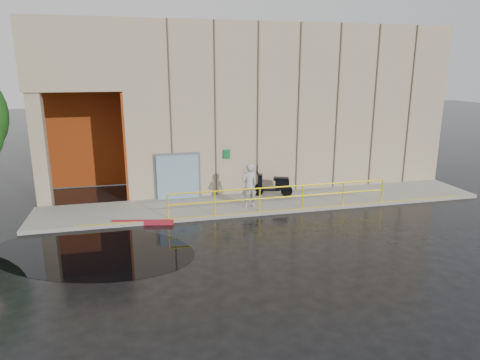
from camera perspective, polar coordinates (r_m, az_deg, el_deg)
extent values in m
plane|color=black|center=(14.52, -6.53, -9.60)|extent=(120.00, 120.00, 0.00)
cube|color=gray|center=(19.42, 3.49, -2.99)|extent=(20.00, 3.00, 0.15)
cube|color=tan|center=(25.40, 3.60, 10.19)|extent=(16.00, 10.00, 8.00)
cube|color=tan|center=(24.30, -20.30, 15.06)|extent=(4.00, 10.00, 3.00)
cube|color=tan|center=(20.27, -25.14, 3.46)|extent=(0.60, 0.60, 5.00)
cube|color=#95370D|center=(23.05, -19.82, 5.16)|extent=(3.80, 0.15, 4.90)
cube|color=#95370D|center=(21.20, -15.01, 4.77)|extent=(0.10, 3.50, 4.90)
cube|color=#86A2B7|center=(19.72, -8.28, 0.40)|extent=(1.90, 0.10, 2.00)
cube|color=slate|center=(19.79, -8.31, 0.45)|extent=(2.10, 0.06, 2.20)
cube|color=#0E632B|center=(19.91, -1.79, 3.48)|extent=(0.32, 0.04, 0.42)
cylinder|color=yellow|center=(17.97, 5.57, -0.91)|extent=(9.50, 0.06, 0.06)
cylinder|color=yellow|center=(18.09, 5.54, -2.28)|extent=(9.50, 0.06, 0.06)
imported|color=#B1B1B5|center=(18.22, 1.23, -0.73)|extent=(0.78, 0.58, 1.94)
cylinder|color=black|center=(20.10, 2.38, -1.34)|extent=(0.55, 0.29, 0.54)
cylinder|color=black|center=(20.05, 6.24, -1.45)|extent=(0.55, 0.29, 0.54)
cube|color=maroon|center=(17.28, -12.85, -5.54)|extent=(2.38, 0.68, 0.18)
cube|color=black|center=(15.34, -19.07, -8.98)|extent=(8.17, 6.82, 0.01)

